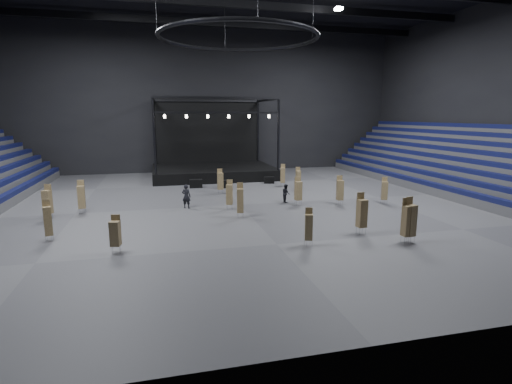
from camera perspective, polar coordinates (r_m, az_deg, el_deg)
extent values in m
plane|color=#4A4A4D|center=(32.73, -2.34, -1.83)|extent=(50.00, 50.00, 0.00)
cube|color=black|center=(52.70, -7.12, 12.77)|extent=(50.00, 0.20, 18.00)
cube|color=black|center=(12.22, 18.66, 18.77)|extent=(50.00, 0.20, 18.00)
cube|color=black|center=(44.33, 31.88, 11.61)|extent=(0.20, 42.00, 18.00)
cube|color=#4A4A4C|center=(42.38, 27.31, 0.39)|extent=(7.20, 40.00, 0.75)
cube|color=black|center=(40.21, 23.84, 1.01)|extent=(0.59, 40.00, 0.40)
cube|color=#4A4A4C|center=(42.62, 27.81, 0.92)|extent=(6.30, 40.00, 1.50)
cube|color=black|center=(40.66, 24.93, 2.09)|extent=(0.59, 40.00, 0.40)
cube|color=#4A4A4C|center=(42.86, 28.30, 1.43)|extent=(5.40, 40.00, 2.25)
cube|color=black|center=(41.13, 26.00, 3.15)|extent=(0.59, 40.00, 0.40)
cube|color=#4A4A4C|center=(43.11, 28.79, 1.94)|extent=(4.50, 40.00, 3.00)
cube|color=black|center=(41.63, 27.04, 4.19)|extent=(0.59, 40.00, 0.40)
cube|color=#4A4A4C|center=(43.37, 29.28, 2.44)|extent=(3.60, 40.00, 3.75)
cube|color=black|center=(42.16, 28.06, 5.19)|extent=(0.59, 40.00, 0.40)
cube|color=#4A4A4C|center=(43.63, 29.75, 2.94)|extent=(2.70, 40.00, 4.50)
cube|color=black|center=(42.71, 29.05, 6.17)|extent=(0.59, 40.00, 0.40)
cube|color=#4A4A4C|center=(43.90, 30.23, 3.43)|extent=(1.80, 40.00, 5.25)
cube|color=black|center=(43.29, 30.02, 7.13)|extent=(0.59, 40.00, 0.40)
cube|color=#4A4A4C|center=(44.18, 30.70, 3.91)|extent=(0.90, 40.00, 6.00)
cube|color=black|center=(43.89, 30.98, 8.05)|extent=(0.59, 40.00, 0.40)
cube|color=black|center=(47.68, -6.09, 2.87)|extent=(14.00, 10.00, 1.20)
cube|color=black|center=(52.01, -6.93, 8.61)|extent=(13.30, 0.30, 8.00)
cylinder|color=black|center=(42.24, -14.32, 7.70)|extent=(0.24, 0.24, 7.80)
cylinder|color=black|center=(51.43, -14.29, 8.22)|extent=(0.24, 0.24, 7.80)
cylinder|color=black|center=(44.18, 3.22, 8.15)|extent=(0.24, 0.24, 7.80)
cylinder|color=black|center=(53.04, 0.28, 8.62)|extent=(0.24, 0.24, 7.80)
cube|color=black|center=(42.70, -5.45, 13.26)|extent=(13.40, 0.25, 0.25)
cube|color=black|center=(51.81, -7.00, 12.80)|extent=(13.40, 0.25, 0.25)
cube|color=black|center=(42.66, -5.41, 11.24)|extent=(13.40, 0.20, 0.20)
cylinder|color=white|center=(42.19, -12.94, 10.48)|extent=(0.24, 0.24, 0.35)
cylinder|color=white|center=(42.30, -9.91, 10.59)|extent=(0.24, 0.24, 0.35)
cylinder|color=white|center=(42.51, -6.90, 10.68)|extent=(0.24, 0.24, 0.35)
cylinder|color=white|center=(42.84, -3.92, 10.73)|extent=(0.24, 0.24, 0.35)
cylinder|color=white|center=(43.28, -1.00, 10.76)|extent=(0.24, 0.24, 0.35)
cylinder|color=white|center=(43.82, 1.85, 10.75)|extent=(0.24, 0.24, 0.35)
torus|color=black|center=(32.45, -2.53, 21.17)|extent=(12.30, 12.30, 0.30)
cylinder|color=black|center=(34.64, 8.20, 24.64)|extent=(0.04, 0.04, 5.00)
cylinder|color=black|center=(38.72, -4.47, 23.23)|extent=(0.04, 0.04, 5.00)
cube|color=black|center=(40.07, -4.77, 25.30)|extent=(49.00, 0.35, 0.70)
cube|color=black|center=(47.78, -6.43, 22.91)|extent=(49.00, 0.35, 0.70)
cube|color=white|center=(40.01, 11.73, 24.26)|extent=(0.60, 0.60, 0.25)
cube|color=black|center=(40.77, -8.58, 1.20)|extent=(1.30, 0.70, 0.85)
cube|color=black|center=(40.37, -4.72, 1.14)|extent=(1.24, 0.72, 0.78)
cube|color=black|center=(42.95, 1.89, 1.72)|extent=(1.19, 0.78, 0.73)
cylinder|color=silver|center=(24.52, 20.95, -6.45)|extent=(0.03, 0.03, 0.40)
cylinder|color=silver|center=(24.82, 20.45, -6.21)|extent=(0.03, 0.03, 0.40)
cylinder|color=silver|center=(24.74, 21.68, -6.36)|extent=(0.03, 0.03, 0.40)
cylinder|color=silver|center=(25.03, 21.18, -6.12)|extent=(0.03, 0.03, 0.40)
cube|color=#9D8556|center=(24.49, 21.24, -3.81)|extent=(0.56, 0.56, 1.81)
cube|color=#9D8556|center=(24.43, 21.05, -1.76)|extent=(0.46, 0.15, 1.00)
cylinder|color=silver|center=(30.99, -4.07, -2.21)|extent=(0.03, 0.03, 0.39)
cylinder|color=silver|center=(31.34, -4.19, -2.06)|extent=(0.03, 0.03, 0.39)
cylinder|color=silver|center=(31.05, -3.40, -2.17)|extent=(0.03, 0.03, 0.39)
cylinder|color=silver|center=(31.41, -3.52, -2.02)|extent=(0.03, 0.03, 0.39)
cube|color=#9D8556|center=(30.99, -3.82, -0.36)|extent=(0.60, 0.60, 1.55)
cube|color=#9D8556|center=(31.05, -3.77, 1.02)|extent=(0.44, 0.21, 0.85)
cylinder|color=silver|center=(33.13, 11.68, -1.54)|extent=(0.03, 0.03, 0.41)
cylinder|color=silver|center=(33.47, 11.40, -1.40)|extent=(0.03, 0.03, 0.41)
cylinder|color=silver|center=(33.30, 12.28, -1.50)|extent=(0.03, 0.03, 0.41)
cylinder|color=silver|center=(33.64, 12.00, -1.36)|extent=(0.03, 0.03, 0.41)
cube|color=#9D8556|center=(33.19, 11.91, 0.25)|extent=(0.54, 0.54, 1.61)
cube|color=#9D8556|center=(33.25, 11.84, 1.60)|extent=(0.47, 0.11, 0.89)
cylinder|color=silver|center=(22.59, 7.24, -7.34)|extent=(0.03, 0.03, 0.35)
cylinder|color=silver|center=(22.88, 6.94, -7.09)|extent=(0.03, 0.03, 0.35)
cylinder|color=silver|center=(22.70, 8.03, -7.26)|extent=(0.03, 0.03, 0.35)
cylinder|color=silver|center=(23.00, 7.72, -7.02)|extent=(0.03, 0.03, 0.35)
cube|color=#9D8556|center=(22.53, 7.54, -4.99)|extent=(0.53, 0.53, 1.46)
cube|color=#9D8556|center=(22.52, 7.56, -3.20)|extent=(0.40, 0.17, 0.80)
cylinder|color=silver|center=(39.15, 5.86, 0.51)|extent=(0.03, 0.03, 0.38)
cylinder|color=silver|center=(39.48, 5.69, 0.60)|extent=(0.03, 0.03, 0.38)
cylinder|color=silver|center=(39.27, 6.36, 0.54)|extent=(0.03, 0.03, 0.38)
cylinder|color=silver|center=(39.60, 6.18, 0.63)|extent=(0.03, 0.03, 0.38)
cube|color=#9D8556|center=(39.21, 6.05, 1.93)|extent=(0.51, 0.51, 1.51)
cube|color=#9D8556|center=(39.29, 6.01, 2.98)|extent=(0.44, 0.11, 0.83)
cylinder|color=silver|center=(34.39, 17.70, -1.40)|extent=(0.03, 0.03, 0.38)
cylinder|color=silver|center=(34.69, 17.39, -1.28)|extent=(0.03, 0.03, 0.38)
cylinder|color=silver|center=(34.57, 18.20, -1.37)|extent=(0.03, 0.03, 0.38)
cylinder|color=silver|center=(34.87, 17.89, -1.25)|extent=(0.03, 0.03, 0.38)
cube|color=#9D8556|center=(34.45, 17.89, 0.19)|extent=(0.58, 0.58, 1.49)
cube|color=#9D8556|center=(34.52, 17.89, 1.38)|extent=(0.43, 0.20, 0.82)
cylinder|color=silver|center=(32.53, 5.82, -1.59)|extent=(0.03, 0.03, 0.41)
cylinder|color=silver|center=(32.89, 5.59, -1.45)|extent=(0.03, 0.03, 0.41)
cylinder|color=silver|center=(32.66, 6.47, -1.55)|extent=(0.03, 0.03, 0.41)
cylinder|color=silver|center=(33.02, 6.23, -1.41)|extent=(0.03, 0.03, 0.41)
cube|color=#9D8556|center=(32.58, 6.06, 0.17)|extent=(0.55, 0.55, 1.52)
cube|color=#9D8556|center=(32.64, 5.92, 1.46)|extent=(0.48, 0.12, 0.84)
cylinder|color=silver|center=(25.35, 14.57, -5.48)|extent=(0.03, 0.03, 0.43)
cylinder|color=silver|center=(25.69, 14.14, -5.24)|extent=(0.03, 0.03, 0.43)
cylinder|color=silver|center=(25.54, 15.38, -5.40)|extent=(0.03, 0.03, 0.43)
cylinder|color=silver|center=(25.88, 14.94, -5.16)|extent=(0.03, 0.03, 0.43)
cube|color=#9D8556|center=(25.34, 14.88, -2.97)|extent=(0.57, 0.57, 1.73)
cube|color=#9D8556|center=(25.34, 14.69, -1.08)|extent=(0.50, 0.12, 0.95)
cylinder|color=silver|center=(28.41, -2.55, -3.42)|extent=(0.03, 0.03, 0.38)
cylinder|color=silver|center=(28.75, -2.69, -3.24)|extent=(0.03, 0.03, 0.38)
cylinder|color=silver|center=(28.48, -1.83, -3.37)|extent=(0.03, 0.03, 0.38)
cylinder|color=silver|center=(28.82, -1.99, -3.20)|extent=(0.03, 0.03, 0.38)
cube|color=#9D8556|center=(28.37, -2.28, -1.25)|extent=(0.52, 0.52, 1.72)
cube|color=#9D8556|center=(28.40, -2.31, 0.43)|extent=(0.44, 0.13, 0.95)
cylinder|color=silver|center=(22.53, -19.87, -7.89)|extent=(0.03, 0.03, 0.41)
cylinder|color=silver|center=(22.90, -19.77, -7.58)|extent=(0.03, 0.03, 0.41)
cylinder|color=silver|center=(22.49, -18.88, -7.86)|extent=(0.03, 0.03, 0.41)
cylinder|color=silver|center=(22.86, -18.80, -7.55)|extent=(0.03, 0.03, 0.41)
cube|color=#9D8556|center=(22.44, -19.47, -5.60)|extent=(0.59, 0.59, 1.34)
cube|color=#9D8556|center=(22.46, -19.40, -3.95)|extent=(0.47, 0.17, 0.73)
cylinder|color=silver|center=(40.94, 3.66, 1.01)|extent=(0.03, 0.03, 0.39)
cylinder|color=silver|center=(41.28, 3.51, 1.10)|extent=(0.03, 0.03, 0.39)
cylinder|color=silver|center=(41.05, 4.16, 1.03)|extent=(0.03, 0.03, 0.39)
cylinder|color=silver|center=(41.40, 4.00, 1.12)|extent=(0.03, 0.03, 0.39)
cube|color=#9D8556|center=(41.01, 3.85, 2.40)|extent=(0.60, 0.60, 1.55)
cube|color=#9D8556|center=(41.10, 3.87, 3.44)|extent=(0.44, 0.20, 0.85)
cylinder|color=silver|center=(37.20, -5.34, 0.00)|extent=(0.03, 0.03, 0.41)
cylinder|color=silver|center=(37.58, -5.43, 0.11)|extent=(0.03, 0.03, 0.41)
cylinder|color=silver|center=(37.26, -4.75, 0.03)|extent=(0.03, 0.03, 0.41)
cylinder|color=silver|center=(37.64, -4.85, 0.13)|extent=(0.03, 0.03, 0.41)
cube|color=#9D8556|center=(37.25, -5.12, 1.55)|extent=(0.52, 0.52, 1.55)
cube|color=#9D8556|center=(37.33, -5.20, 2.69)|extent=(0.47, 0.09, 0.85)
cylinder|color=silver|center=(32.29, -23.94, -2.58)|extent=(0.03, 0.03, 0.42)
cylinder|color=silver|center=(32.67, -23.82, -2.42)|extent=(0.03, 0.03, 0.42)
cylinder|color=silver|center=(32.22, -23.24, -2.55)|extent=(0.03, 0.03, 0.42)
cylinder|color=silver|center=(32.60, -23.14, -2.39)|extent=(0.03, 0.03, 0.42)
cube|color=#9D8556|center=(32.23, -23.68, -0.67)|extent=(0.53, 0.53, 1.68)
cube|color=#9D8556|center=(32.30, -23.75, 0.78)|extent=(0.48, 0.09, 0.93)
cylinder|color=silver|center=(24.39, 20.49, -6.51)|extent=(0.03, 0.03, 0.40)
cylinder|color=silver|center=(24.69, 19.99, -6.27)|extent=(0.03, 0.03, 0.40)
cylinder|color=silver|center=(24.60, 21.24, -6.41)|extent=(0.03, 0.03, 0.40)
cylinder|color=silver|center=(24.90, 20.73, -6.17)|extent=(0.03, 0.03, 0.40)
cube|color=#9D8556|center=(24.36, 20.79, -3.90)|extent=(0.52, 0.52, 1.77)
cube|color=#9D8556|center=(24.32, 20.62, -1.88)|extent=(0.47, 0.09, 0.97)
cylinder|color=silver|center=(26.16, -27.85, -5.99)|extent=(0.03, 0.03, 0.36)
cylinder|color=silver|center=(26.48, -27.68, -5.78)|extent=(0.03, 0.03, 0.36)
cylinder|color=silver|center=(26.07, -27.12, -5.98)|extent=(0.03, 0.03, 0.36)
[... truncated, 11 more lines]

